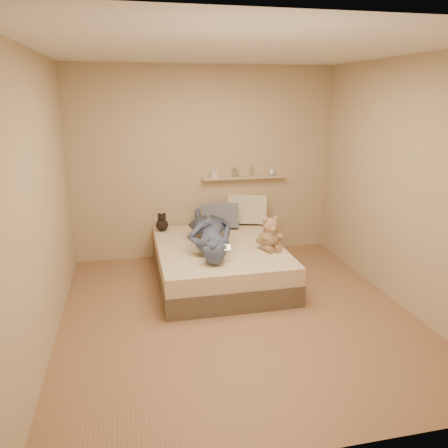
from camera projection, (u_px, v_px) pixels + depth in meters
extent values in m
plane|color=#8E6849|center=(237.00, 314.00, 4.58)|extent=(3.80, 3.80, 0.00)
plane|color=silver|center=(240.00, 49.00, 3.84)|extent=(3.80, 3.80, 0.00)
plane|color=tan|center=(205.00, 164.00, 5.99)|extent=(3.60, 0.00, 3.60)
plane|color=tan|center=(322.00, 265.00, 2.44)|extent=(3.60, 0.00, 3.60)
plane|color=tan|center=(41.00, 203.00, 3.84)|extent=(0.00, 3.80, 3.80)
plane|color=tan|center=(404.00, 185.00, 4.58)|extent=(0.00, 3.80, 3.80)
cube|color=brown|center=(219.00, 270.00, 5.42)|extent=(1.50, 1.90, 0.25)
cube|color=beige|center=(219.00, 253.00, 5.36)|extent=(1.48, 1.88, 0.20)
cube|color=#BABDC2|center=(223.00, 248.00, 4.78)|extent=(0.18, 0.08, 0.06)
cube|color=black|center=(223.00, 247.00, 4.77)|extent=(0.09, 0.05, 0.03)
sphere|color=#91704F|center=(269.00, 238.00, 5.18)|extent=(0.25, 0.25, 0.25)
sphere|color=tan|center=(270.00, 226.00, 5.12)|extent=(0.18, 0.18, 0.18)
sphere|color=#9D7156|center=(265.00, 220.00, 5.08)|extent=(0.07, 0.07, 0.07)
sphere|color=#9B8055|center=(276.00, 219.00, 5.11)|extent=(0.07, 0.07, 0.07)
sphere|color=#A08758|center=(273.00, 229.00, 5.05)|extent=(0.07, 0.07, 0.07)
cylinder|color=olive|center=(261.00, 239.00, 5.12)|extent=(0.12, 0.17, 0.14)
cylinder|color=#8E684B|center=(279.00, 237.00, 5.18)|extent=(0.10, 0.17, 0.14)
cylinder|color=#90694D|center=(268.00, 249.00, 5.09)|extent=(0.12, 0.18, 0.08)
cylinder|color=#8B674A|center=(277.00, 248.00, 5.13)|extent=(0.09, 0.17, 0.08)
cylinder|color=beige|center=(270.00, 232.00, 5.14)|extent=(0.14, 0.14, 0.02)
sphere|color=black|center=(162.00, 225.00, 5.86)|extent=(0.16, 0.16, 0.16)
sphere|color=black|center=(162.00, 218.00, 5.82)|extent=(0.11, 0.11, 0.11)
sphere|color=black|center=(159.00, 215.00, 5.80)|extent=(0.04, 0.04, 0.04)
sphere|color=black|center=(164.00, 214.00, 5.82)|extent=(0.04, 0.04, 0.04)
cube|color=beige|center=(247.00, 210.00, 6.17)|extent=(0.61, 0.42, 0.43)
cube|color=slate|center=(220.00, 216.00, 5.96)|extent=(0.53, 0.31, 0.37)
imported|color=#404D65|center=(210.00, 231.00, 5.27)|extent=(0.73, 1.54, 0.36)
cube|color=tan|center=(244.00, 177.00, 6.11)|extent=(1.20, 0.12, 0.03)
cylinder|color=white|center=(215.00, 175.00, 6.00)|extent=(0.10, 0.10, 0.08)
imported|color=#BBBABE|center=(235.00, 171.00, 6.05)|extent=(0.07, 0.07, 0.16)
cylinder|color=silver|center=(252.00, 170.00, 6.10)|extent=(0.04, 0.04, 0.17)
imported|color=silver|center=(272.00, 171.00, 6.17)|extent=(0.13, 0.13, 0.12)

